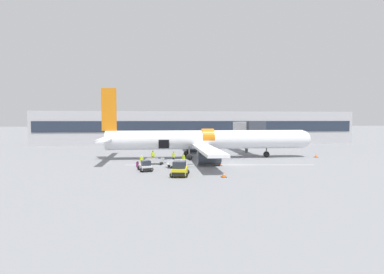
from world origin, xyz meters
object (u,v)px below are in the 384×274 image
at_px(airplane, 204,140).
at_px(baggage_tug_lead, 180,169).
at_px(baggage_cart_loading, 155,161).
at_px(ground_crew_loader_a, 174,157).
at_px(ground_crew_loader_b, 183,159).
at_px(baggage_tug_mid, 145,166).
at_px(baggage_cart_queued, 178,164).
at_px(suitcase_on_tarmac_upright, 138,165).
at_px(ground_crew_supervisor, 153,156).
at_px(ground_crew_driver, 142,160).

height_order(airplane, baggage_tug_lead, airplane).
xyz_separation_m(baggage_tug_lead, baggage_cart_loading, (-2.92, 9.56, -0.31)).
relative_size(ground_crew_loader_a, ground_crew_loader_b, 1.12).
xyz_separation_m(baggage_tug_mid, baggage_cart_loading, (1.21, 5.62, -0.13)).
distance_m(baggage_tug_lead, baggage_tug_mid, 5.72).
relative_size(baggage_cart_loading, ground_crew_loader_a, 2.05).
distance_m(baggage_tug_lead, baggage_cart_queued, 6.27).
xyz_separation_m(baggage_cart_loading, ground_crew_loader_a, (2.77, 1.20, 0.47)).
bearing_deg(ground_crew_loader_b, ground_crew_loader_a, 128.79).
height_order(baggage_cart_loading, baggage_cart_queued, baggage_cart_queued).
distance_m(baggage_cart_loading, ground_crew_loader_a, 3.06).
height_order(baggage_tug_lead, suitcase_on_tarmac_upright, baggage_tug_lead).
bearing_deg(baggage_cart_loading, ground_crew_supervisor, 98.41).
bearing_deg(ground_crew_driver, baggage_cart_queued, -19.63).
xyz_separation_m(baggage_tug_mid, suitcase_on_tarmac_upright, (-1.21, 3.12, -0.24)).
bearing_deg(baggage_cart_queued, ground_crew_driver, 160.37).
distance_m(ground_crew_loader_a, ground_crew_loader_b, 2.20).
bearing_deg(airplane, baggage_cart_loading, -144.34).
distance_m(baggage_cart_queued, ground_crew_supervisor, 6.93).
height_order(airplane, suitcase_on_tarmac_upright, airplane).
relative_size(baggage_tug_lead, ground_crew_driver, 2.26).
distance_m(ground_crew_driver, ground_crew_supervisor, 4.41).
height_order(ground_crew_loader_a, ground_crew_loader_b, ground_crew_loader_a).
distance_m(baggage_cart_loading, suitcase_on_tarmac_upright, 3.47).
distance_m(baggage_tug_mid, ground_crew_supervisor, 8.31).
height_order(baggage_tug_mid, baggage_cart_queued, baggage_tug_mid).
relative_size(baggage_tug_mid, ground_crew_loader_b, 1.78).
bearing_deg(baggage_cart_queued, baggage_tug_mid, -152.02).
height_order(baggage_cart_queued, ground_crew_loader_a, ground_crew_loader_a).
relative_size(airplane, baggage_cart_queued, 9.49).
xyz_separation_m(airplane, baggage_cart_queued, (-5.08, -9.21, -2.55)).
xyz_separation_m(ground_crew_driver, suitcase_on_tarmac_upright, (-0.52, -0.99, -0.46)).
distance_m(baggage_cart_queued, ground_crew_loader_b, 2.98).
bearing_deg(ground_crew_loader_a, baggage_cart_loading, -156.49).
relative_size(airplane, ground_crew_loader_b, 23.45).
height_order(baggage_tug_lead, ground_crew_loader_b, baggage_tug_lead).
xyz_separation_m(ground_crew_loader_a, ground_crew_driver, (-4.67, -2.70, -0.12)).
height_order(ground_crew_loader_b, suitcase_on_tarmac_upright, ground_crew_loader_b).
bearing_deg(ground_crew_loader_a, baggage_tug_lead, -89.19).
distance_m(baggage_cart_loading, ground_crew_supervisor, 2.71).
height_order(baggage_cart_loading, suitcase_on_tarmac_upright, baggage_cart_loading).
bearing_deg(ground_crew_supervisor, ground_crew_loader_a, -24.45).
distance_m(baggage_tug_lead, ground_crew_loader_b, 9.13).
height_order(baggage_tug_lead, baggage_cart_loading, baggage_tug_lead).
relative_size(baggage_tug_mid, baggage_cart_loading, 0.78).
bearing_deg(ground_crew_loader_a, ground_crew_driver, -149.93).
bearing_deg(ground_crew_supervisor, ground_crew_driver, -110.00).
relative_size(baggage_cart_queued, suitcase_on_tarmac_upright, 4.83).
xyz_separation_m(baggage_tug_lead, ground_crew_loader_a, (-0.15, 10.76, 0.16)).
relative_size(airplane, suitcase_on_tarmac_upright, 45.83).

